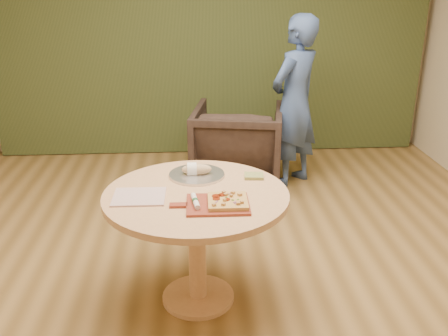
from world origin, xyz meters
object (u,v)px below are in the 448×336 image
pedestal_table (196,214)px  bread_roll (195,169)px  cutlery_roll (195,201)px  armchair (238,141)px  pizza_paddle (216,204)px  flatbread_pizza (228,201)px  person_standing (294,103)px  serving_tray (197,175)px

pedestal_table → bread_roll: bread_roll is taller
cutlery_roll → armchair: armchair is taller
pedestal_table → pizza_paddle: 0.26m
pedestal_table → flatbread_pizza: bearing=-47.0°
flatbread_pizza → person_standing: size_ratio=0.14×
flatbread_pizza → serving_tray: bearing=110.0°
bread_roll → serving_tray: bearing=0.0°
flatbread_pizza → bread_roll: bread_roll is taller
pizza_paddle → serving_tray: bearing=103.2°
pedestal_table → cutlery_roll: 0.25m
pedestal_table → flatbread_pizza: 0.31m
pedestal_table → pizza_paddle: bearing=-59.6°
pedestal_table → pizza_paddle: size_ratio=2.47×
pizza_paddle → armchair: 2.15m
flatbread_pizza → serving_tray: (-0.17, 0.45, -0.02)m
flatbread_pizza → person_standing: person_standing is taller
serving_tray → pedestal_table: bearing=-92.0°
flatbread_pizza → serving_tray: 0.48m
serving_tray → bread_roll: bread_roll is taller
pizza_paddle → cutlery_roll: bearing=178.8°
cutlery_roll → armchair: size_ratio=0.23×
armchair → person_standing: person_standing is taller
bread_roll → pizza_paddle: bearing=-76.5°
pedestal_table → flatbread_pizza: (0.17, -0.19, 0.17)m
pizza_paddle → flatbread_pizza: (0.07, -0.00, 0.02)m
bread_roll → person_standing: size_ratio=0.12×
person_standing → pedestal_table: bearing=20.3°
pizza_paddle → cutlery_roll: size_ratio=2.24×
serving_tray → flatbread_pizza: bearing=-70.0°
person_standing → flatbread_pizza: bearing=26.5°
cutlery_roll → bread_roll: bread_roll is taller
bread_roll → cutlery_roll: bearing=-90.7°
bread_roll → person_standing: bearing=59.2°
pedestal_table → flatbread_pizza: flatbread_pizza is taller
serving_tray → armchair: armchair is taller
pedestal_table → serving_tray: bearing=88.0°
flatbread_pizza → pedestal_table: bearing=133.0°
serving_tray → person_standing: 1.87m
cutlery_roll → armchair: 2.17m
cutlery_roll → bread_roll: (0.01, 0.45, 0.01)m
pizza_paddle → pedestal_table: bearing=121.2°
cutlery_roll → bread_roll: 0.45m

